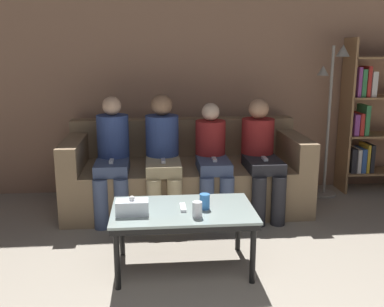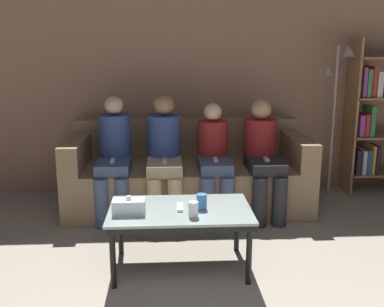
{
  "view_description": "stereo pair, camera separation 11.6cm",
  "coord_description": "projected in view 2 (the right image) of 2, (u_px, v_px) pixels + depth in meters",
  "views": [
    {
      "loc": [
        -0.33,
        -0.99,
        1.56
      ],
      "look_at": [
        0.0,
        2.64,
        0.7
      ],
      "focal_mm": 42.0,
      "sensor_mm": 36.0,
      "label": 1
    },
    {
      "loc": [
        -0.22,
        -1.0,
        1.56
      ],
      "look_at": [
        0.0,
        2.64,
        0.7
      ],
      "focal_mm": 42.0,
      "sensor_mm": 36.0,
      "label": 2
    }
  ],
  "objects": [
    {
      "name": "bookshelf",
      "position": [
        379.0,
        120.0,
        4.84
      ],
      "size": [
        0.87,
        0.32,
        1.66
      ],
      "color": "#9E754C",
      "rests_on": "ground_plane"
    },
    {
      "name": "cup_near_left",
      "position": [
        193.0,
        209.0,
        3.0
      ],
      "size": [
        0.07,
        0.07,
        0.11
      ],
      "color": "silver",
      "rests_on": "coffee_table"
    },
    {
      "name": "seated_person_left_end",
      "position": [
        114.0,
        154.0,
        4.18
      ],
      "size": [
        0.31,
        0.65,
        1.12
      ],
      "color": "#47567A",
      "rests_on": "ground_plane"
    },
    {
      "name": "seated_person_mid_right",
      "position": [
        214.0,
        157.0,
        4.21
      ],
      "size": [
        0.31,
        0.68,
        1.05
      ],
      "color": "#47567A",
      "rests_on": "ground_plane"
    },
    {
      "name": "tissue_box",
      "position": [
        129.0,
        206.0,
        3.06
      ],
      "size": [
        0.22,
        0.12,
        0.13
      ],
      "color": "silver",
      "rests_on": "coffee_table"
    },
    {
      "name": "wall_back",
      "position": [
        185.0,
        73.0,
        4.83
      ],
      "size": [
        12.0,
        0.06,
        2.6
      ],
      "color": "#9E755B",
      "rests_on": "ground_plane"
    },
    {
      "name": "couch",
      "position": [
        188.0,
        176.0,
        4.5
      ],
      "size": [
        2.32,
        0.99,
        0.84
      ],
      "color": "#897051",
      "rests_on": "ground_plane"
    },
    {
      "name": "game_remote",
      "position": [
        180.0,
        207.0,
        3.16
      ],
      "size": [
        0.04,
        0.15,
        0.02
      ],
      "color": "white",
      "rests_on": "coffee_table"
    },
    {
      "name": "seated_person_right_end",
      "position": [
        263.0,
        154.0,
        4.24
      ],
      "size": [
        0.31,
        0.71,
        1.09
      ],
      "color": "#28282D",
      "rests_on": "ground_plane"
    },
    {
      "name": "coffee_table",
      "position": [
        180.0,
        215.0,
        3.17
      ],
      "size": [
        1.0,
        0.62,
        0.45
      ],
      "color": "#8C9E99",
      "rests_on": "ground_plane"
    },
    {
      "name": "cup_near_right",
      "position": [
        202.0,
        202.0,
        3.15
      ],
      "size": [
        0.07,
        0.07,
        0.11
      ],
      "color": "#3372BF",
      "rests_on": "coffee_table"
    },
    {
      "name": "standing_lamp",
      "position": [
        335.0,
        106.0,
        4.63
      ],
      "size": [
        0.31,
        0.26,
        1.59
      ],
      "color": "gray",
      "rests_on": "ground_plane"
    },
    {
      "name": "seated_person_mid_left",
      "position": [
        164.0,
        152.0,
        4.19
      ],
      "size": [
        0.31,
        0.7,
        1.14
      ],
      "color": "tan",
      "rests_on": "ground_plane"
    }
  ]
}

